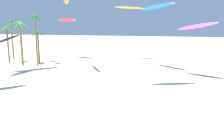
{
  "coord_description": "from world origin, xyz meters",
  "views": [
    {
      "loc": [
        8.33,
        2.09,
        8.88
      ],
      "look_at": [
        3.21,
        24.58,
        4.63
      ],
      "focal_mm": 34.99,
      "sensor_mm": 36.0,
      "label": 1
    }
  ],
  "objects_px": {
    "flying_kite_8": "(129,8)",
    "flying_kite_9": "(67,20)",
    "palm_tree_2": "(35,23)",
    "palm_tree_3": "(20,30)",
    "flying_kite_4": "(197,26)",
    "palm_tree_0": "(7,33)",
    "palm_tree_1": "(11,28)",
    "palm_tree_4": "(38,36)",
    "flying_kite_7": "(6,40)",
    "flying_kite_0": "(157,7)"
  },
  "relations": [
    {
      "from": "palm_tree_0",
      "to": "palm_tree_3",
      "type": "relative_size",
      "value": 0.88
    },
    {
      "from": "palm_tree_1",
      "to": "palm_tree_4",
      "type": "bearing_deg",
      "value": -18.62
    },
    {
      "from": "palm_tree_3",
      "to": "flying_kite_4",
      "type": "relative_size",
      "value": 0.99
    },
    {
      "from": "palm_tree_0",
      "to": "flying_kite_9",
      "type": "relative_size",
      "value": 0.81
    },
    {
      "from": "palm_tree_2",
      "to": "flying_kite_9",
      "type": "relative_size",
      "value": 1.06
    },
    {
      "from": "palm_tree_1",
      "to": "flying_kite_7",
      "type": "distance_m",
      "value": 16.65
    },
    {
      "from": "palm_tree_4",
      "to": "flying_kite_7",
      "type": "bearing_deg",
      "value": -87.34
    },
    {
      "from": "palm_tree_1",
      "to": "flying_kite_8",
      "type": "xyz_separation_m",
      "value": [
        27.55,
        4.67,
        4.51
      ]
    },
    {
      "from": "palm_tree_1",
      "to": "palm_tree_4",
      "type": "relative_size",
      "value": 1.31
    },
    {
      "from": "flying_kite_8",
      "to": "flying_kite_9",
      "type": "height_order",
      "value": "flying_kite_8"
    },
    {
      "from": "flying_kite_4",
      "to": "flying_kite_9",
      "type": "xyz_separation_m",
      "value": [
        -27.41,
        13.88,
        1.13
      ]
    },
    {
      "from": "flying_kite_4",
      "to": "palm_tree_1",
      "type": "bearing_deg",
      "value": 165.33
    },
    {
      "from": "palm_tree_0",
      "to": "flying_kite_7",
      "type": "bearing_deg",
      "value": -52.87
    },
    {
      "from": "palm_tree_4",
      "to": "flying_kite_0",
      "type": "relative_size",
      "value": 0.59
    },
    {
      "from": "flying_kite_8",
      "to": "flying_kite_0",
      "type": "bearing_deg",
      "value": -57.39
    },
    {
      "from": "palm_tree_2",
      "to": "palm_tree_1",
      "type": "bearing_deg",
      "value": 149.9
    },
    {
      "from": "flying_kite_9",
      "to": "flying_kite_4",
      "type": "bearing_deg",
      "value": -26.86
    },
    {
      "from": "palm_tree_3",
      "to": "flying_kite_0",
      "type": "height_order",
      "value": "flying_kite_0"
    },
    {
      "from": "palm_tree_3",
      "to": "flying_kite_9",
      "type": "height_order",
      "value": "flying_kite_9"
    },
    {
      "from": "palm_tree_1",
      "to": "palm_tree_2",
      "type": "distance_m",
      "value": 11.63
    },
    {
      "from": "palm_tree_0",
      "to": "palm_tree_4",
      "type": "distance_m",
      "value": 6.68
    },
    {
      "from": "palm_tree_1",
      "to": "palm_tree_0",
      "type": "bearing_deg",
      "value": -63.57
    },
    {
      "from": "flying_kite_7",
      "to": "flying_kite_9",
      "type": "height_order",
      "value": "flying_kite_9"
    },
    {
      "from": "palm_tree_0",
      "to": "palm_tree_1",
      "type": "bearing_deg",
      "value": 116.43
    },
    {
      "from": "flying_kite_7",
      "to": "flying_kite_9",
      "type": "relative_size",
      "value": 0.7
    },
    {
      "from": "flying_kite_4",
      "to": "flying_kite_8",
      "type": "relative_size",
      "value": 0.73
    },
    {
      "from": "flying_kite_4",
      "to": "flying_kite_9",
      "type": "relative_size",
      "value": 0.92
    },
    {
      "from": "flying_kite_8",
      "to": "flying_kite_9",
      "type": "relative_size",
      "value": 1.27
    },
    {
      "from": "palm_tree_0",
      "to": "palm_tree_3",
      "type": "height_order",
      "value": "palm_tree_3"
    },
    {
      "from": "flying_kite_7",
      "to": "flying_kite_8",
      "type": "relative_size",
      "value": 0.55
    },
    {
      "from": "flying_kite_7",
      "to": "flying_kite_8",
      "type": "height_order",
      "value": "flying_kite_8"
    },
    {
      "from": "flying_kite_0",
      "to": "flying_kite_4",
      "type": "bearing_deg",
      "value": -39.16
    },
    {
      "from": "palm_tree_2",
      "to": "palm_tree_4",
      "type": "height_order",
      "value": "palm_tree_2"
    },
    {
      "from": "palm_tree_2",
      "to": "palm_tree_3",
      "type": "distance_m",
      "value": 3.57
    },
    {
      "from": "palm_tree_3",
      "to": "palm_tree_4",
      "type": "height_order",
      "value": "palm_tree_3"
    },
    {
      "from": "flying_kite_8",
      "to": "flying_kite_9",
      "type": "xyz_separation_m",
      "value": [
        -14.72,
        -1.32,
        -2.77
      ]
    },
    {
      "from": "palm_tree_3",
      "to": "palm_tree_0",
      "type": "bearing_deg",
      "value": 160.75
    },
    {
      "from": "palm_tree_3",
      "to": "flying_kite_4",
      "type": "distance_m",
      "value": 33.79
    },
    {
      "from": "flying_kite_7",
      "to": "flying_kite_0",
      "type": "bearing_deg",
      "value": 18.38
    },
    {
      "from": "palm_tree_0",
      "to": "flying_kite_8",
      "type": "bearing_deg",
      "value": 20.18
    },
    {
      "from": "flying_kite_7",
      "to": "palm_tree_3",
      "type": "bearing_deg",
      "value": 108.04
    },
    {
      "from": "palm_tree_2",
      "to": "palm_tree_3",
      "type": "height_order",
      "value": "palm_tree_2"
    },
    {
      "from": "flying_kite_0",
      "to": "flying_kite_7",
      "type": "bearing_deg",
      "value": -161.62
    },
    {
      "from": "flying_kite_9",
      "to": "flying_kite_8",
      "type": "bearing_deg",
      "value": 5.14
    },
    {
      "from": "palm_tree_2",
      "to": "flying_kite_8",
      "type": "distance_m",
      "value": 20.71
    },
    {
      "from": "palm_tree_1",
      "to": "palm_tree_3",
      "type": "bearing_deg",
      "value": -42.44
    },
    {
      "from": "palm_tree_2",
      "to": "flying_kite_9",
      "type": "xyz_separation_m",
      "value": [
        2.82,
        9.15,
        0.6
      ]
    },
    {
      "from": "palm_tree_2",
      "to": "flying_kite_7",
      "type": "relative_size",
      "value": 1.51
    },
    {
      "from": "palm_tree_4",
      "to": "palm_tree_2",
      "type": "bearing_deg",
      "value": -65.65
    },
    {
      "from": "palm_tree_2",
      "to": "flying_kite_4",
      "type": "relative_size",
      "value": 1.15
    }
  ]
}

